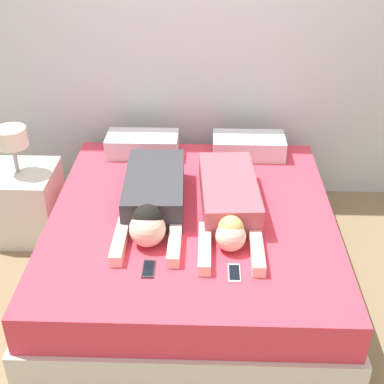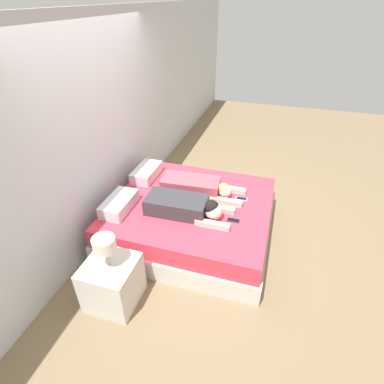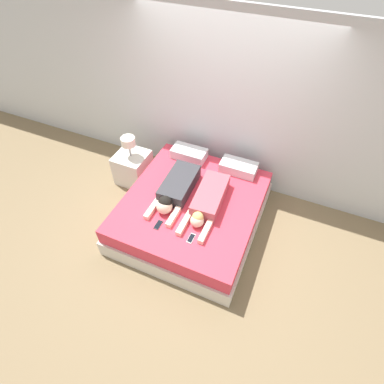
{
  "view_description": "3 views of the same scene",
  "coord_description": "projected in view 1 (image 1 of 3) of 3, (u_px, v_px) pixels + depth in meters",
  "views": [
    {
      "loc": [
        0.09,
        -2.8,
        2.37
      ],
      "look_at": [
        0.0,
        0.0,
        0.65
      ],
      "focal_mm": 50.0,
      "sensor_mm": 36.0,
      "label": 1
    },
    {
      "loc": [
        -2.94,
        -0.9,
        2.7
      ],
      "look_at": [
        0.0,
        0.0,
        0.65
      ],
      "focal_mm": 28.0,
      "sensor_mm": 36.0,
      "label": 2
    },
    {
      "loc": [
        1.09,
        -2.49,
        3.54
      ],
      "look_at": [
        0.0,
        0.0,
        0.65
      ],
      "focal_mm": 28.0,
      "sensor_mm": 36.0,
      "label": 3
    }
  ],
  "objects": [
    {
      "name": "bed",
      "position": [
        192.0,
        245.0,
        3.5
      ],
      "size": [
        1.83,
        2.0,
        0.5
      ],
      "color": "beige",
      "rests_on": "ground_plane"
    },
    {
      "name": "wall_back",
      "position": [
        197.0,
        36.0,
        3.93
      ],
      "size": [
        12.0,
        0.06,
        2.6
      ],
      "color": "silver",
      "rests_on": "ground_plane"
    },
    {
      "name": "nightstand",
      "position": [
        23.0,
        200.0,
        3.91
      ],
      "size": [
        0.5,
        0.5,
        0.85
      ],
      "color": "beige",
      "rests_on": "ground_plane"
    },
    {
      "name": "pillow_head_left",
      "position": [
        142.0,
        144.0,
        4.02
      ],
      "size": [
        0.53,
        0.28,
        0.15
      ],
      "color": "silver",
      "rests_on": "bed"
    },
    {
      "name": "person_left",
      "position": [
        153.0,
        198.0,
        3.32
      ],
      "size": [
        0.39,
        1.04,
        0.24
      ],
      "color": "#333338",
      "rests_on": "bed"
    },
    {
      "name": "cell_phone_left",
      "position": [
        149.0,
        269.0,
        2.89
      ],
      "size": [
        0.07,
        0.15,
        0.01
      ],
      "color": "#2D2D33",
      "rests_on": "bed"
    },
    {
      "name": "cell_phone_right",
      "position": [
        234.0,
        273.0,
        2.85
      ],
      "size": [
        0.07,
        0.15,
        0.01
      ],
      "color": "silver",
      "rests_on": "bed"
    },
    {
      "name": "person_right",
      "position": [
        229.0,
        201.0,
        3.31
      ],
      "size": [
        0.39,
        1.09,
        0.2
      ],
      "color": "#B24C59",
      "rests_on": "bed"
    },
    {
      "name": "pillow_head_right",
      "position": [
        249.0,
        146.0,
        4.0
      ],
      "size": [
        0.53,
        0.28,
        0.15
      ],
      "color": "silver",
      "rests_on": "bed"
    },
    {
      "name": "ground_plane",
      "position": [
        192.0,
        274.0,
        3.63
      ],
      "size": [
        12.0,
        12.0,
        0.0
      ],
      "primitive_type": "plane",
      "color": "#7F6B4C"
    }
  ]
}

